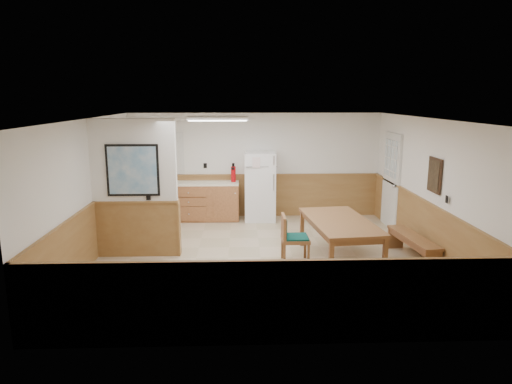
{
  "coord_description": "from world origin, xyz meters",
  "views": [
    {
      "loc": [
        -0.36,
        -7.88,
        2.86
      ],
      "look_at": [
        -0.07,
        0.4,
        1.13
      ],
      "focal_mm": 32.0,
      "sensor_mm": 36.0,
      "label": 1
    }
  ],
  "objects_px": {
    "dining_bench": "(413,242)",
    "dining_table": "(340,225)",
    "soap_bottle": "(156,178)",
    "refrigerator": "(261,186)",
    "fire_extinguisher": "(233,174)",
    "dining_chair": "(290,235)"
  },
  "relations": [
    {
      "from": "dining_table",
      "to": "dining_bench",
      "type": "xyz_separation_m",
      "value": [
        1.32,
        -0.01,
        -0.32
      ]
    },
    {
      "from": "dining_table",
      "to": "soap_bottle",
      "type": "relative_size",
      "value": 8.63
    },
    {
      "from": "dining_table",
      "to": "dining_chair",
      "type": "distance_m",
      "value": 0.89
    },
    {
      "from": "dining_bench",
      "to": "dining_table",
      "type": "bearing_deg",
      "value": 173.33
    },
    {
      "from": "dining_bench",
      "to": "soap_bottle",
      "type": "height_order",
      "value": "soap_bottle"
    },
    {
      "from": "dining_bench",
      "to": "soap_bottle",
      "type": "distance_m",
      "value": 5.82
    },
    {
      "from": "refrigerator",
      "to": "dining_bench",
      "type": "xyz_separation_m",
      "value": [
        2.58,
        -2.87,
        -0.47
      ]
    },
    {
      "from": "dining_chair",
      "to": "soap_bottle",
      "type": "bearing_deg",
      "value": 134.08
    },
    {
      "from": "fire_extinguisher",
      "to": "soap_bottle",
      "type": "bearing_deg",
      "value": 174.32
    },
    {
      "from": "dining_chair",
      "to": "soap_bottle",
      "type": "height_order",
      "value": "soap_bottle"
    },
    {
      "from": "refrigerator",
      "to": "dining_chair",
      "type": "distance_m",
      "value": 2.94
    },
    {
      "from": "dining_table",
      "to": "soap_bottle",
      "type": "height_order",
      "value": "soap_bottle"
    },
    {
      "from": "dining_bench",
      "to": "fire_extinguisher",
      "type": "bearing_deg",
      "value": 131.17
    },
    {
      "from": "refrigerator",
      "to": "dining_bench",
      "type": "distance_m",
      "value": 3.89
    },
    {
      "from": "dining_bench",
      "to": "fire_extinguisher",
      "type": "xyz_separation_m",
      "value": [
        -3.22,
        2.96,
        0.76
      ]
    },
    {
      "from": "dining_bench",
      "to": "dining_chair",
      "type": "bearing_deg",
      "value": 174.39
    },
    {
      "from": "refrigerator",
      "to": "fire_extinguisher",
      "type": "height_order",
      "value": "refrigerator"
    },
    {
      "from": "dining_bench",
      "to": "dining_chair",
      "type": "height_order",
      "value": "dining_chair"
    },
    {
      "from": "refrigerator",
      "to": "soap_bottle",
      "type": "bearing_deg",
      "value": -176.76
    },
    {
      "from": "dining_bench",
      "to": "soap_bottle",
      "type": "bearing_deg",
      "value": 143.94
    },
    {
      "from": "dining_chair",
      "to": "dining_bench",
      "type": "bearing_deg",
      "value": 0.51
    },
    {
      "from": "dining_chair",
      "to": "fire_extinguisher",
      "type": "bearing_deg",
      "value": 108.83
    }
  ]
}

